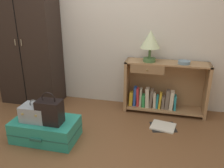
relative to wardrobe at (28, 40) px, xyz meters
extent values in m
plane|color=brown|center=(1.23, -1.20, -0.99)|extent=(9.00, 9.00, 0.00)
cube|color=beige|center=(1.23, 0.30, 0.31)|extent=(6.40, 0.10, 2.60)
cube|color=black|center=(0.00, 0.00, 0.00)|extent=(0.91, 0.45, 1.99)
cube|color=black|center=(0.00, -0.23, 0.00)|extent=(0.01, 0.01, 1.89)
cylinder|color=gray|center=(-0.05, -0.24, 0.00)|extent=(0.01, 0.01, 0.09)
cylinder|color=gray|center=(0.05, -0.24, 0.00)|extent=(0.01, 0.01, 0.09)
cube|color=#A37A51|center=(1.52, 0.06, -0.61)|extent=(0.04, 0.30, 0.76)
cube|color=#A37A51|center=(2.63, 0.06, -0.61)|extent=(0.04, 0.30, 0.76)
cube|color=#A37A51|center=(2.08, 0.06, -0.25)|extent=(1.15, 0.30, 0.02)
cube|color=#A37A51|center=(2.08, 0.06, -0.94)|extent=(1.07, 0.30, 0.02)
cube|color=#A37A51|center=(2.08, 0.21, -0.61)|extent=(1.07, 0.01, 0.74)
cube|color=#8F6B47|center=(1.82, -0.07, -0.32)|extent=(0.46, 0.02, 0.12)
sphere|color=#9E844C|center=(1.82, -0.09, -0.32)|extent=(0.02, 0.02, 0.02)
cube|color=gold|center=(1.60, 0.04, -0.82)|extent=(0.06, 0.10, 0.22)
cube|color=#2D51B2|center=(1.65, 0.04, -0.78)|extent=(0.05, 0.08, 0.30)
cube|color=red|center=(1.70, 0.04, -0.79)|extent=(0.05, 0.09, 0.28)
cube|color=beige|center=(1.74, 0.04, -0.79)|extent=(0.03, 0.08, 0.28)
cube|color=green|center=(1.78, 0.04, -0.84)|extent=(0.05, 0.11, 0.19)
cube|color=beige|center=(1.84, 0.04, -0.78)|extent=(0.06, 0.12, 0.29)
cube|color=#726659|center=(1.89, 0.04, -0.79)|extent=(0.06, 0.12, 0.28)
cube|color=beige|center=(1.94, 0.04, -0.81)|extent=(0.05, 0.09, 0.23)
cube|color=teal|center=(1.98, 0.04, -0.83)|extent=(0.03, 0.09, 0.20)
cube|color=gold|center=(2.02, 0.04, -0.81)|extent=(0.05, 0.10, 0.24)
cube|color=#726659|center=(2.06, 0.04, -0.83)|extent=(0.04, 0.09, 0.19)
cube|color=#726659|center=(2.12, 0.04, -0.78)|extent=(0.06, 0.10, 0.29)
cube|color=beige|center=(2.18, 0.04, -0.79)|extent=(0.06, 0.12, 0.28)
cube|color=teal|center=(2.23, 0.04, -0.82)|extent=(0.04, 0.12, 0.22)
cylinder|color=#4C7542|center=(1.83, 0.04, -0.21)|extent=(0.17, 0.17, 0.05)
cylinder|color=#4C7542|center=(1.83, 0.04, -0.12)|extent=(0.04, 0.04, 0.14)
cone|color=beige|center=(1.83, 0.04, 0.07)|extent=(0.27, 0.27, 0.24)
cylinder|color=slate|center=(2.29, 0.03, -0.21)|extent=(0.16, 0.16, 0.04)
cube|color=teal|center=(0.74, -0.98, -0.87)|extent=(0.75, 0.44, 0.25)
cube|color=#235E52|center=(0.74, -0.98, -0.87)|extent=(0.76, 0.44, 0.01)
cube|color=#235E52|center=(0.74, -1.20, -0.87)|extent=(0.14, 0.02, 0.03)
cube|color=#8E99A3|center=(0.64, -1.00, -0.64)|extent=(0.30, 0.22, 0.19)
torus|color=slate|center=(0.64, -1.00, -0.53)|extent=(0.11, 0.02, 0.11)
cube|color=tan|center=(0.56, -1.12, -0.61)|extent=(0.02, 0.01, 0.02)
cube|color=tan|center=(0.72, -1.12, -0.61)|extent=(0.02, 0.01, 0.02)
cube|color=black|center=(0.84, -1.02, -0.60)|extent=(0.28, 0.17, 0.28)
torus|color=black|center=(0.84, -1.02, -0.44)|extent=(0.17, 0.01, 0.17)
cylinder|color=white|center=(0.28, -0.93, -0.92)|extent=(0.06, 0.06, 0.14)
cylinder|color=silver|center=(0.28, -0.93, -0.84)|extent=(0.04, 0.04, 0.02)
cube|color=white|center=(2.09, -0.39, -0.98)|extent=(0.34, 0.30, 0.02)
cube|color=black|center=(2.09, -0.39, -0.99)|extent=(0.38, 0.34, 0.01)
camera|label=1|loc=(2.06, -3.11, 0.61)|focal=37.22mm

